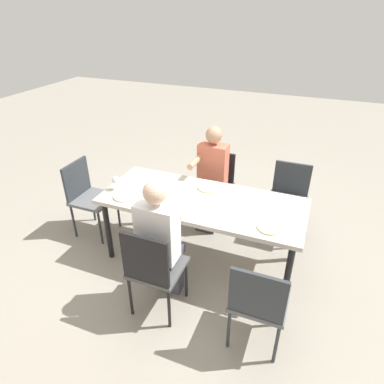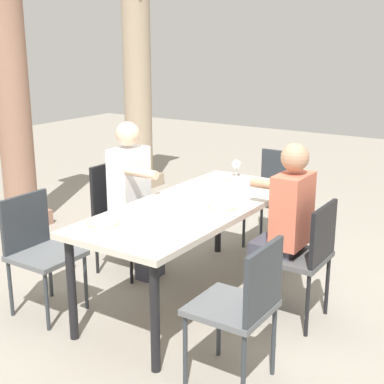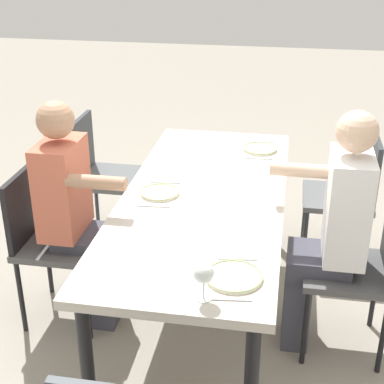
# 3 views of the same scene
# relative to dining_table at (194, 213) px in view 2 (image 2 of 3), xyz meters

# --- Properties ---
(ground_plane) EXTENTS (16.00, 16.00, 0.00)m
(ground_plane) POSITION_rel_dining_table_xyz_m (0.00, 0.00, -0.70)
(ground_plane) COLOR gray
(dining_table) EXTENTS (2.06, 0.85, 0.77)m
(dining_table) POSITION_rel_dining_table_xyz_m (0.00, 0.00, 0.00)
(dining_table) COLOR beige
(dining_table) RESTS_ON ground
(chair_west_north) EXTENTS (0.44, 0.44, 0.88)m
(chair_west_north) POSITION_rel_dining_table_xyz_m (-0.78, 0.84, -0.19)
(chair_west_north) COLOR #5B5E61
(chair_west_north) RESTS_ON ground
(chair_west_south) EXTENTS (0.44, 0.44, 0.89)m
(chair_west_south) POSITION_rel_dining_table_xyz_m (-0.78, -0.84, -0.17)
(chair_west_south) COLOR #5B5E61
(chair_west_south) RESTS_ON ground
(chair_mid_north) EXTENTS (0.44, 0.44, 0.94)m
(chair_mid_north) POSITION_rel_dining_table_xyz_m (0.13, 0.85, -0.16)
(chair_mid_north) COLOR #4F4F50
(chair_mid_north) RESTS_ON ground
(chair_mid_south) EXTENTS (0.44, 0.44, 0.88)m
(chair_mid_south) POSITION_rel_dining_table_xyz_m (0.13, -0.84, -0.17)
(chair_mid_south) COLOR #4F4F50
(chair_mid_south) RESTS_ON ground
(chair_head_east) EXTENTS (0.44, 0.44, 0.91)m
(chair_head_east) POSITION_rel_dining_table_xyz_m (1.45, 0.00, -0.17)
(chair_head_east) COLOR #5B5E61
(chair_head_east) RESTS_ON ground
(diner_woman_green) EXTENTS (0.35, 0.49, 1.28)m
(diner_woman_green) POSITION_rel_dining_table_xyz_m (0.13, -0.67, -0.02)
(diner_woman_green) COLOR #3F3F4C
(diner_woman_green) RESTS_ON ground
(diner_man_white) EXTENTS (0.35, 0.49, 1.31)m
(diner_man_white) POSITION_rel_dining_table_xyz_m (0.13, 0.67, 0.00)
(diner_man_white) COLOR #3F3F4C
(diner_man_white) RESTS_ON ground
(stone_column_centre) EXTENTS (0.45, 0.45, 3.10)m
(stone_column_centre) POSITION_rel_dining_table_xyz_m (0.43, 2.50, 0.83)
(stone_column_centre) COLOR #936B56
(stone_column_centre) RESTS_ON ground
(stone_column_far) EXTENTS (0.48, 0.48, 2.71)m
(stone_column_far) POSITION_rel_dining_table_xyz_m (2.46, 2.50, 0.63)
(stone_column_far) COLOR tan
(stone_column_far) RESTS_ON ground
(plate_0) EXTENTS (0.21, 0.21, 0.02)m
(plate_0) POSITION_rel_dining_table_xyz_m (-0.72, 0.25, 0.08)
(plate_0) COLOR silver
(plate_0) RESTS_ON dining_table
(fork_0) EXTENTS (0.03, 0.17, 0.01)m
(fork_0) POSITION_rel_dining_table_xyz_m (-0.87, 0.25, 0.07)
(fork_0) COLOR silver
(fork_0) RESTS_ON dining_table
(spoon_0) EXTENTS (0.03, 0.17, 0.01)m
(spoon_0) POSITION_rel_dining_table_xyz_m (-0.57, 0.25, 0.07)
(spoon_0) COLOR silver
(spoon_0) RESTS_ON dining_table
(plate_1) EXTENTS (0.21, 0.21, 0.02)m
(plate_1) POSITION_rel_dining_table_xyz_m (0.02, -0.23, 0.08)
(plate_1) COLOR silver
(plate_1) RESTS_ON dining_table
(fork_1) EXTENTS (0.03, 0.17, 0.01)m
(fork_1) POSITION_rel_dining_table_xyz_m (-0.13, -0.23, 0.07)
(fork_1) COLOR silver
(fork_1) RESTS_ON dining_table
(spoon_1) EXTENTS (0.03, 0.17, 0.01)m
(spoon_1) POSITION_rel_dining_table_xyz_m (0.17, -0.23, 0.07)
(spoon_1) COLOR silver
(spoon_1) RESTS_ON dining_table
(plate_2) EXTENTS (0.24, 0.24, 0.02)m
(plate_2) POSITION_rel_dining_table_xyz_m (0.76, 0.24, 0.08)
(plate_2) COLOR silver
(plate_2) RESTS_ON dining_table
(wine_glass_2) EXTENTS (0.08, 0.08, 0.16)m
(wine_glass_2) POSITION_rel_dining_table_xyz_m (0.91, 0.14, 0.18)
(wine_glass_2) COLOR white
(wine_glass_2) RESTS_ON dining_table
(fork_2) EXTENTS (0.04, 0.17, 0.01)m
(fork_2) POSITION_rel_dining_table_xyz_m (0.61, 0.24, 0.07)
(fork_2) COLOR silver
(fork_2) RESTS_ON dining_table
(spoon_2) EXTENTS (0.03, 0.17, 0.01)m
(spoon_2) POSITION_rel_dining_table_xyz_m (0.91, 0.24, 0.07)
(spoon_2) COLOR silver
(spoon_2) RESTS_ON dining_table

